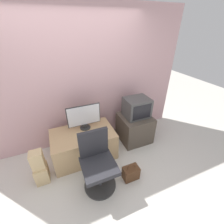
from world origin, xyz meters
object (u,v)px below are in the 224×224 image
at_px(mouse, 99,133).
at_px(cardboard_box_lower, 42,173).
at_px(crt_tv, 137,108).
at_px(handbag, 131,173).
at_px(office_chair, 98,164).
at_px(keyboard, 88,137).
at_px(main_monitor, 84,117).

xyz_separation_m(mouse, cardboard_box_lower, (-1.06, -0.16, -0.40)).
distance_m(crt_tv, handbag, 1.25).
distance_m(mouse, handbag, 0.87).
distance_m(crt_tv, office_chair, 1.38).
height_order(keyboard, cardboard_box_lower, keyboard).
xyz_separation_m(main_monitor, mouse, (0.20, -0.26, -0.23)).
bearing_deg(handbag, keyboard, 127.75).
distance_m(main_monitor, keyboard, 0.37).
height_order(mouse, cardboard_box_lower, mouse).
bearing_deg(handbag, mouse, 113.60).
height_order(crt_tv, cardboard_box_lower, crt_tv).
relative_size(mouse, handbag, 0.21).
relative_size(main_monitor, cardboard_box_lower, 2.01).
distance_m(cardboard_box_lower, handbag, 1.46).
distance_m(mouse, cardboard_box_lower, 1.14).
bearing_deg(keyboard, main_monitor, 85.77).
bearing_deg(crt_tv, mouse, -167.49).
height_order(office_chair, handbag, office_chair).
relative_size(main_monitor, mouse, 8.84).
distance_m(crt_tv, cardboard_box_lower, 2.07).
height_order(cardboard_box_lower, handbag, handbag).
height_order(mouse, office_chair, office_chair).
bearing_deg(office_chair, mouse, 68.90).
xyz_separation_m(office_chair, cardboard_box_lower, (-0.84, 0.40, -0.28)).
xyz_separation_m(main_monitor, crt_tv, (1.08, -0.06, -0.00)).
height_order(keyboard, mouse, mouse).
relative_size(crt_tv, handbag, 1.49).
bearing_deg(handbag, office_chair, 166.13).
bearing_deg(mouse, main_monitor, 127.27).
bearing_deg(office_chair, cardboard_box_lower, 154.23).
relative_size(keyboard, cardboard_box_lower, 0.94).
bearing_deg(mouse, handbag, -66.40).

